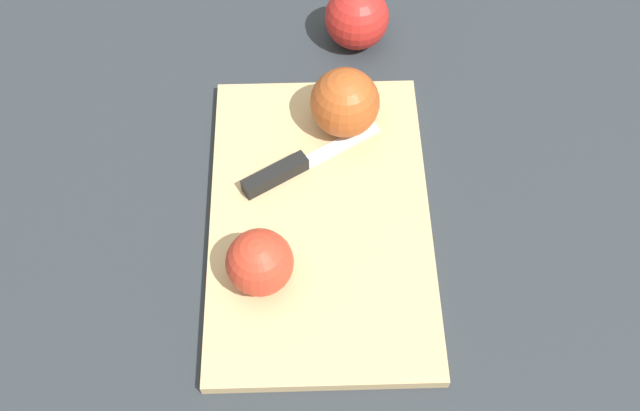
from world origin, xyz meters
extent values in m
plane|color=#282D33|center=(0.00, 0.00, 0.00)|extent=(4.00, 4.00, 0.00)
cube|color=tan|center=(0.00, 0.00, 0.01)|extent=(0.38, 0.25, 0.01)
sphere|color=red|center=(-0.07, 0.06, 0.05)|extent=(0.07, 0.07, 0.07)
cylinder|color=#EFE5C6|center=(-0.07, 0.06, 0.05)|extent=(0.05, 0.05, 0.06)
sphere|color=#AD4C1E|center=(0.12, -0.04, 0.05)|extent=(0.08, 0.08, 0.08)
cylinder|color=#EFE5C6|center=(0.12, -0.03, 0.05)|extent=(0.07, 0.03, 0.07)
cube|color=silver|center=(0.09, -0.03, 0.02)|extent=(0.06, 0.09, 0.00)
cube|color=black|center=(0.05, 0.05, 0.02)|extent=(0.05, 0.08, 0.02)
sphere|color=red|center=(0.26, -0.06, 0.04)|extent=(0.08, 0.08, 0.08)
camera|label=1|loc=(-0.41, 0.03, 0.69)|focal=42.00mm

